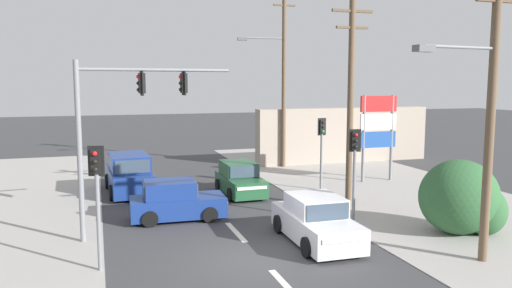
{
  "coord_description": "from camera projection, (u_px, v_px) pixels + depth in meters",
  "views": [
    {
      "loc": [
        -4.54,
        -13.57,
        5.29
      ],
      "look_at": [
        1.07,
        4.0,
        2.99
      ],
      "focal_mm": 35.0,
      "sensor_mm": 36.0,
      "label": 1
    }
  ],
  "objects": [
    {
      "name": "sedan_kerbside_parked",
      "position": [
        316.0,
        221.0,
        16.52
      ],
      "size": [
        1.95,
        4.27,
        1.56
      ],
      "color": "silver",
      "rests_on": "ground"
    },
    {
      "name": "roadside_bush",
      "position": [
        463.0,
        199.0,
        17.36
      ],
      "size": [
        2.95,
        2.53,
        2.62
      ],
      "color": "#2D5B33",
      "rests_on": "ground"
    },
    {
      "name": "utility_pole_midground_right",
      "position": [
        350.0,
        101.0,
        20.37
      ],
      "size": [
        1.8,
        0.26,
        8.56
      ],
      "color": "brown",
      "rests_on": "ground"
    },
    {
      "name": "pedestal_signal_far_median",
      "position": [
        322.0,
        141.0,
        24.23
      ],
      "size": [
        0.44,
        0.3,
        3.56
      ],
      "color": "slate",
      "rests_on": "ground"
    },
    {
      "name": "utility_pole_foreground_right",
      "position": [
        488.0,
        104.0,
        14.17
      ],
      "size": [
        3.77,
        0.63,
        8.65
      ],
      "color": "brown",
      "rests_on": "ground"
    },
    {
      "name": "hatchback_oncoming_near",
      "position": [
        240.0,
        180.0,
        23.57
      ],
      "size": [
        1.81,
        3.65,
        1.53
      ],
      "color": "#235633",
      "rests_on": "ground"
    },
    {
      "name": "suv_crossing_left",
      "position": [
        129.0,
        175.0,
        23.84
      ],
      "size": [
        2.23,
        4.62,
        1.9
      ],
      "color": "navy",
      "rests_on": "ground"
    },
    {
      "name": "kerb_right_verge",
      "position": [
        465.0,
        218.0,
        19.46
      ],
      "size": [
        10.0,
        44.0,
        0.02
      ],
      "primitive_type": "cube",
      "color": "#A39E99",
      "rests_on": "ground"
    },
    {
      "name": "ground_plane",
      "position": [
        263.0,
        261.0,
        14.85
      ],
      "size": [
        140.0,
        140.0,
        0.0
      ],
      "primitive_type": "plane",
      "color": "#3A3A3D"
    },
    {
      "name": "lane_dash_mid",
      "position": [
        236.0,
        232.0,
        17.69
      ],
      "size": [
        0.2,
        2.4,
        0.01
      ],
      "primitive_type": "cube",
      "color": "silver",
      "rests_on": "ground"
    },
    {
      "name": "hatchback_receding_far",
      "position": [
        176.0,
        202.0,
        19.24
      ],
      "size": [
        3.69,
        1.88,
        1.53
      ],
      "color": "navy",
      "rests_on": "ground"
    },
    {
      "name": "shopping_plaza_sign",
      "position": [
        378.0,
        126.0,
        26.43
      ],
      "size": [
        2.1,
        0.16,
        4.6
      ],
      "color": "slate",
      "rests_on": "ground"
    },
    {
      "name": "utility_pole_background_right",
      "position": [
        282.0,
        72.0,
        30.55
      ],
      "size": [
        3.78,
        0.52,
        11.0
      ],
      "color": "brown",
      "rests_on": "ground"
    },
    {
      "name": "lane_dash_far",
      "position": [
        206.0,
        200.0,
        22.42
      ],
      "size": [
        0.2,
        2.4,
        0.01
      ],
      "primitive_type": "cube",
      "color": "silver",
      "rests_on": "ground"
    },
    {
      "name": "pedestal_signal_right_kerb",
      "position": [
        355.0,
        160.0,
        18.53
      ],
      "size": [
        0.44,
        0.31,
        3.56
      ],
      "color": "slate",
      "rests_on": "ground"
    },
    {
      "name": "traffic_signal_mast",
      "position": [
        119.0,
        117.0,
        16.6
      ],
      "size": [
        5.26,
        0.71,
        6.0
      ],
      "color": "slate",
      "rests_on": "ground"
    },
    {
      "name": "lane_dash_near",
      "position": [
        287.0,
        287.0,
        12.96
      ],
      "size": [
        0.2,
        2.4,
        0.01
      ],
      "primitive_type": "cube",
      "color": "silver",
      "rests_on": "ground"
    },
    {
      "name": "pedestal_signal_left_kerb",
      "position": [
        97.0,
        187.0,
        13.75
      ],
      "size": [
        0.44,
        0.31,
        3.56
      ],
      "color": "slate",
      "rests_on": "ground"
    },
    {
      "name": "shopfront_wall_far",
      "position": [
        343.0,
        135.0,
        33.08
      ],
      "size": [
        12.0,
        1.0,
        3.6
      ],
      "primitive_type": "cube",
      "color": "#A39384",
      "rests_on": "ground"
    }
  ]
}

